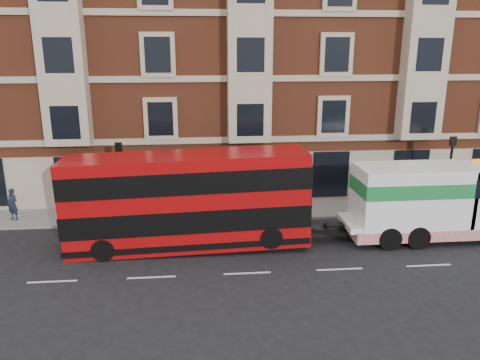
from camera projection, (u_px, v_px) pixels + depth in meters
ground at (247, 273)px, 19.75m from camera, size 120.00×120.00×0.00m
sidewalk at (233, 212)px, 26.91m from camera, size 90.00×3.00×0.15m
victorian_terrace at (231, 34)px, 31.40m from camera, size 45.00×12.00×20.40m
lamp_post_west at (121, 177)px, 24.42m from camera, size 0.35×0.15×4.35m
lamp_post_east at (450, 169)px, 26.02m from camera, size 0.35×0.15×4.35m
double_decker_bus at (187, 199)px, 21.70m from camera, size 11.19×2.57×4.53m
tow_truck at (435, 200)px, 22.88m from camera, size 8.96×2.65×3.73m
pedestrian at (13, 204)px, 25.24m from camera, size 0.75×0.64×1.75m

